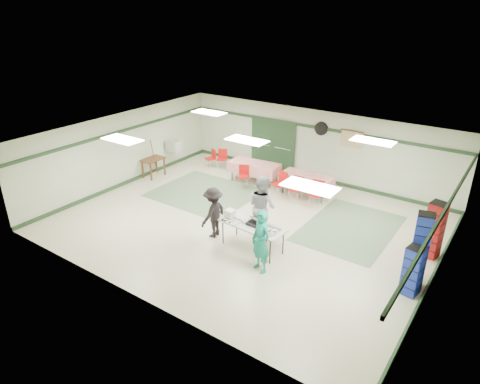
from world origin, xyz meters
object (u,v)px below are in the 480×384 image
Objects in this scene: volunteer_dark at (213,212)px; chair_a at (297,186)px; chair_b at (281,181)px; crate_stack_blue_b at (420,251)px; chair_d at (244,173)px; chair_loose_a at (222,157)px; crate_stack_red at (434,230)px; printer_table at (153,161)px; dining_table_a at (306,180)px; volunteer_grey at (262,206)px; serving_table at (253,226)px; chair_loose_b at (212,157)px; office_printer at (174,146)px; crate_stack_blue_a at (413,271)px; volunteer_teal at (261,242)px; dining_table_b at (254,168)px; chair_c at (317,191)px; broom at (154,157)px.

chair_a is at bearing 165.51° from volunteer_dark.
crate_stack_blue_b is at bearing -6.63° from chair_b.
crate_stack_blue_b reaches higher than chair_d.
chair_loose_a is 0.51× the size of crate_stack_red.
chair_b is at bearing 14.93° from printer_table.
chair_b is (-0.71, -0.57, -0.01)m from dining_table_a.
serving_table is at bearing 121.72° from volunteer_grey.
serving_table is 2.21× the size of chair_a.
chair_d is at bearing 20.76° from printer_table.
crate_stack_red reaches higher than chair_loose_b.
chair_loose_b is 1.49× the size of office_printer.
crate_stack_blue_a is 2.37× the size of office_printer.
volunteer_teal reaches higher than dining_table_b.
serving_table is 4.87m from dining_table_b.
volunteer_teal is 1.86× the size of chair_c.
crate_stack_red is at bearing -19.14° from dining_table_a.
broom reaches higher than dining_table_a.
crate_stack_red is 10.35m from office_printer.
volunteer_grey reaches higher than office_printer.
volunteer_teal is 1.83m from volunteer_grey.
chair_c is 1.01× the size of printer_table.
crate_stack_blue_b reaches higher than chair_a.
chair_d is at bearing 131.63° from serving_table.
chair_c is at bearing 154.57° from volunteer_dark.
crate_stack_red is (0.00, 1.99, 0.17)m from crate_stack_blue_a.
chair_loose_b is 0.63× the size of crate_stack_blue_a.
chair_loose_a is 0.44m from chair_loose_b.
serving_table is 2.11× the size of chair_b.
office_printer is at bearing 163.68° from crate_stack_blue_a.
chair_loose_a is 0.55× the size of broom.
dining_table_b is (-2.63, 4.09, -0.15)m from serving_table.
serving_table is 1.27× the size of volunteer_dark.
volunteer_teal is 3.18× the size of office_printer.
volunteer_dark is 3.92m from chair_c.
dining_table_b is 0.59m from chair_d.
chair_c is at bearing -5.41° from office_printer.
dining_table_a is at bearing 141.55° from crate_stack_blue_a.
dining_table_a is (-0.43, 4.09, -0.15)m from serving_table.
chair_loose_b is at bearing 59.77° from printer_table.
broom is at bearing -100.22° from office_printer.
chair_a is 4.78m from crate_stack_red.
chair_a is 0.45× the size of crate_stack_blue_b.
chair_loose_b is 0.41× the size of crate_stack_blue_b.
serving_table is at bearing -8.35° from broom.
chair_loose_b is 9.25m from crate_stack_red.
serving_table is at bearing -67.92° from chair_loose_a.
broom is (-0.08, 0.13, 0.12)m from printer_table.
dining_table_a is 4.47m from chair_loose_b.
volunteer_teal is 0.85× the size of dining_table_b.
volunteer_dark is at bearing -178.10° from volunteer_teal.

